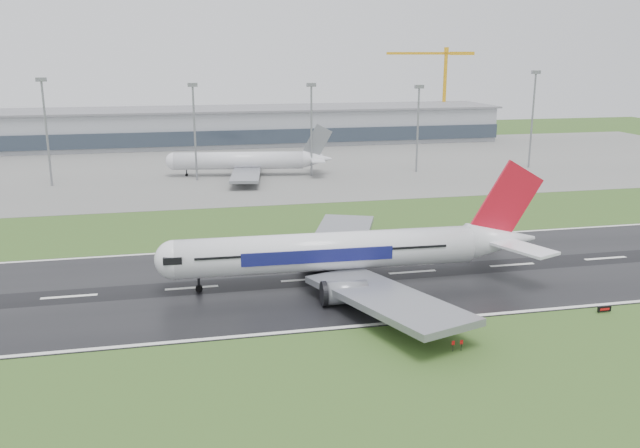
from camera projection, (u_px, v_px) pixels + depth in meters
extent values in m
plane|color=#2F4F1D|center=(306.00, 280.00, 117.55)|extent=(520.00, 520.00, 0.00)
cube|color=black|center=(306.00, 280.00, 117.53)|extent=(400.00, 45.00, 0.10)
cube|color=slate|center=(239.00, 166.00, 235.80)|extent=(400.00, 130.00, 0.08)
cube|color=gray|center=(226.00, 127.00, 290.69)|extent=(240.00, 36.00, 15.00)
cylinder|color=gray|center=(47.00, 135.00, 196.22)|extent=(0.64, 0.64, 31.04)
cylinder|color=gray|center=(195.00, 135.00, 205.29)|extent=(0.64, 0.64, 29.10)
cylinder|color=gray|center=(311.00, 132.00, 212.88)|extent=(0.64, 0.64, 28.75)
cylinder|color=gray|center=(418.00, 131.00, 220.37)|extent=(0.64, 0.64, 27.80)
cylinder|color=gray|center=(532.00, 122.00, 228.33)|extent=(0.64, 0.64, 32.18)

